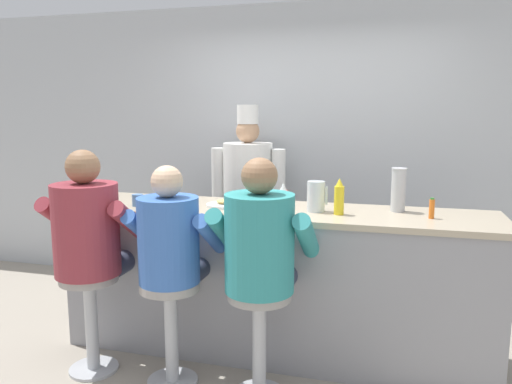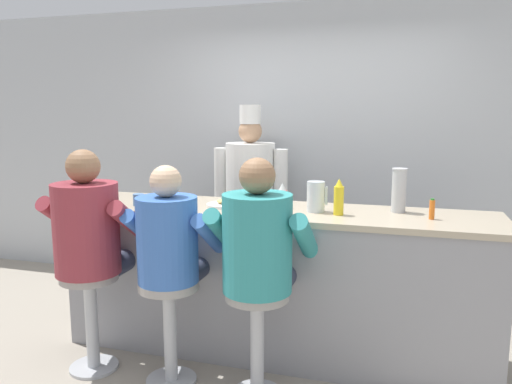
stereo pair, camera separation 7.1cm
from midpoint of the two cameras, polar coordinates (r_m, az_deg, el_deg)
ground_plane at (r=3.54m, az=1.11°, el=-19.96°), size 20.00×20.00×0.00m
wall_back at (r=4.72m, az=6.60°, el=4.62°), size 10.00×0.06×2.70m
diner_counter at (r=3.63m, az=2.65°, el=-10.07°), size 3.03×0.70×1.05m
ketchup_bottle_red at (r=3.19m, az=3.66°, el=-1.11°), size 0.06×0.06×0.23m
mustard_bottle_yellow at (r=3.32m, az=10.05°, el=-0.68°), size 0.07×0.07×0.24m
hot_sauce_bottle_orange at (r=3.35m, az=20.05°, el=-1.87°), size 0.03×0.03×0.13m
water_pitcher_clear at (r=3.40m, az=7.46°, el=-0.53°), size 0.14×0.12×0.21m
breakfast_plate at (r=3.60m, az=-2.99°, el=-1.38°), size 0.27×0.27×0.05m
cereal_bowl at (r=3.82m, az=-10.43°, el=-0.74°), size 0.15×0.15×0.05m
coffee_mug_tan at (r=3.54m, az=3.22°, el=-1.10°), size 0.14×0.09×0.09m
coffee_mug_blue at (r=3.70m, az=-12.68°, el=-0.87°), size 0.12×0.08×0.08m
cup_stack_steel at (r=3.50m, az=16.59°, el=0.20°), size 0.10×0.10×0.30m
diner_seated_maroon at (r=3.45m, az=-17.86°, el=-4.73°), size 0.64×0.63×1.49m
diner_seated_blue at (r=3.17m, az=-9.17°, el=-6.38°), size 0.57×0.57×1.40m
diner_seated_teal at (r=2.96m, az=1.02°, el=-6.74°), size 0.62×0.61×1.47m
cook_in_whites_near at (r=4.56m, az=-0.20°, el=-0.18°), size 0.70×0.45×1.78m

